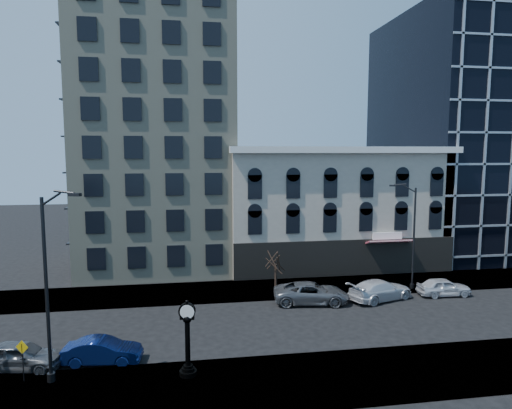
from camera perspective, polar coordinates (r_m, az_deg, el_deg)
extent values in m
plane|color=black|center=(32.64, -2.44, -14.98)|extent=(160.00, 160.00, 0.00)
cube|color=gray|center=(40.13, -3.79, -10.73)|extent=(160.00, 6.00, 0.12)
cube|color=gray|center=(25.41, -0.20, -21.44)|extent=(160.00, 6.00, 0.12)
cube|color=#B9B395|center=(49.71, -12.32, 14.55)|extent=(15.00, 15.00, 38.00)
cube|color=#C1B29F|center=(49.04, 9.37, -0.52)|extent=(22.00, 10.00, 12.00)
cube|color=white|center=(43.77, 11.68, 6.73)|extent=(22.60, 0.80, 0.60)
cube|color=black|center=(45.08, 11.31, -6.61)|extent=(22.00, 0.30, 3.60)
cube|color=maroon|center=(45.79, 16.30, -4.49)|extent=(4.50, 1.18, 0.55)
cube|color=black|center=(62.27, 25.90, 7.79)|extent=(20.00, 20.00, 28.00)
cylinder|color=black|center=(26.26, -8.48, -20.07)|extent=(0.94, 0.94, 0.26)
cylinder|color=black|center=(26.17, -8.49, -19.65)|extent=(0.68, 0.68, 0.17)
cylinder|color=black|center=(26.10, -8.49, -19.35)|extent=(0.51, 0.51, 0.14)
cylinder|color=black|center=(25.56, -8.55, -16.73)|extent=(0.27, 0.27, 2.47)
sphere|color=black|center=(25.07, -8.60, -13.95)|extent=(0.48, 0.48, 0.48)
cube|color=black|center=(25.04, -8.60, -13.77)|extent=(0.79, 0.31, 0.21)
cylinder|color=black|center=(24.92, -8.62, -13.04)|extent=(0.92, 0.41, 0.89)
cylinder|color=white|center=(24.78, -8.61, -13.15)|extent=(0.74, 0.14, 0.75)
cylinder|color=white|center=(25.06, -8.62, -12.93)|extent=(0.74, 0.14, 0.75)
sphere|color=black|center=(24.75, -8.64, -11.92)|extent=(0.17, 0.17, 0.17)
cylinder|color=black|center=(25.90, -24.71, -9.84)|extent=(0.18, 0.18, 9.65)
cylinder|color=black|center=(27.51, -24.22, -19.08)|extent=(0.40, 0.40, 0.45)
cube|color=black|center=(23.72, -21.25, 1.15)|extent=(0.66, 0.47, 0.16)
cylinder|color=black|center=(41.80, 19.12, -4.06)|extent=(0.16, 0.16, 8.83)
cylinder|color=black|center=(42.75, 18.90, -9.61)|extent=(0.37, 0.37, 0.41)
cube|color=black|center=(41.09, 16.65, 2.29)|extent=(0.61, 0.43, 0.14)
cylinder|color=black|center=(38.67, 2.48, -9.32)|extent=(0.21, 0.21, 2.56)
cylinder|color=black|center=(27.79, -27.12, -17.18)|extent=(0.06, 0.06, 2.03)
cube|color=gold|center=(27.47, -27.21, -15.58)|extent=(0.69, 0.28, 0.72)
imported|color=#595B60|center=(29.63, -27.44, -16.41)|extent=(4.86, 2.57, 1.58)
imported|color=#0C194C|center=(28.66, -18.62, -16.95)|extent=(4.48, 1.93, 1.44)
imported|color=#595B60|center=(37.21, 6.91, -10.93)|extent=(6.29, 3.58, 1.65)
imported|color=silver|center=(39.09, 15.29, -10.26)|extent=(6.09, 4.04, 1.64)
imported|color=silver|center=(41.86, 22.41, -9.51)|extent=(4.43, 1.92, 1.49)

